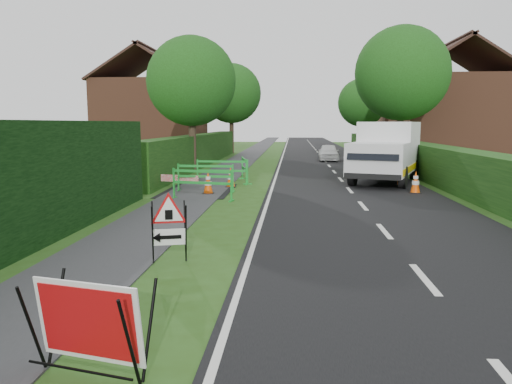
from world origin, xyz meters
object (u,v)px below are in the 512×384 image
object	(u,v)px
works_van	(386,150)
hatchback_car	(328,152)
red_rect_sign	(88,324)
triangle_sign	(167,222)

from	to	relation	value
works_van	hatchback_car	xyz separation A→B (m)	(-1.55, 11.92, -0.78)
red_rect_sign	works_van	bearing A→B (deg)	84.89
red_rect_sign	triangle_sign	distance (m)	3.98
triangle_sign	works_van	size ratio (longest dim) A/B	0.18
triangle_sign	hatchback_car	world-z (taller)	hatchback_car
red_rect_sign	triangle_sign	xyz separation A→B (m)	(-0.25, 3.97, 0.18)
hatchback_car	red_rect_sign	bearing A→B (deg)	-96.41
red_rect_sign	works_van	distance (m)	17.70
triangle_sign	hatchback_car	xyz separation A→B (m)	(4.49, 24.66, -0.19)
red_rect_sign	hatchback_car	world-z (taller)	hatchback_car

